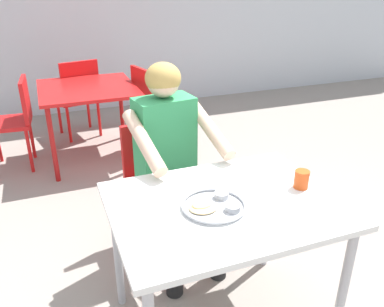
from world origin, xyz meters
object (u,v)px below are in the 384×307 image
object	(u,v)px
diner_foreground	(172,152)
chair_red_left	(16,116)
drinking_cup	(302,179)
table_foreground	(224,218)
chair_red_right	(153,102)
chair_foreground	(159,175)
chair_red_far	(79,94)
table_background_red	(88,95)
thali_tray	(214,205)

from	to	relation	value
diner_foreground	chair_red_left	size ratio (longest dim) A/B	1.49
drinking_cup	chair_red_left	size ratio (longest dim) A/B	0.11
table_foreground	chair_red_right	size ratio (longest dim) A/B	1.20
chair_foreground	table_foreground	bearing A→B (deg)	-84.83
chair_red_right	chair_red_left	bearing A→B (deg)	177.59
diner_foreground	chair_red_far	xyz separation A→B (m)	(-0.30, 2.36, -0.25)
chair_foreground	chair_red_left	size ratio (longest dim) A/B	0.98
table_background_red	chair_red_right	world-z (taller)	chair_red_right
table_foreground	chair_red_far	distance (m)	3.01
chair_red_right	chair_foreground	bearing A→B (deg)	-104.38
chair_foreground	chair_red_right	world-z (taller)	chair_red_right
chair_red_far	table_background_red	bearing A→B (deg)	-86.35
table_foreground	chair_foreground	world-z (taller)	chair_foreground
chair_red_far	drinking_cup	bearing A→B (deg)	-75.77
thali_tray	drinking_cup	bearing A→B (deg)	2.04
table_background_red	diner_foreground	bearing A→B (deg)	-81.51
drinking_cup	table_background_red	bearing A→B (deg)	106.76
drinking_cup	table_background_red	distance (m)	2.50
chair_foreground	table_background_red	world-z (taller)	chair_foreground
table_foreground	chair_red_left	size ratio (longest dim) A/B	1.23
chair_red_far	chair_red_left	bearing A→B (deg)	-137.95
table_foreground	chair_red_left	xyz separation A→B (m)	(-0.98, 2.42, -0.17)
drinking_cup	chair_foreground	xyz separation A→B (m)	(-0.48, 0.84, -0.30)
thali_tray	chair_foreground	bearing A→B (deg)	90.74
table_background_red	chair_red_far	bearing A→B (deg)	93.65
table_foreground	chair_foreground	size ratio (longest dim) A/B	1.25
table_background_red	drinking_cup	bearing A→B (deg)	-73.24
chair_foreground	chair_red_far	bearing A→B (deg)	97.40
thali_tray	chair_foreground	xyz separation A→B (m)	(-0.01, 0.86, -0.27)
chair_foreground	chair_red_far	xyz separation A→B (m)	(-0.28, 2.15, 0.01)
thali_tray	diner_foreground	world-z (taller)	diner_foreground
table_foreground	drinking_cup	distance (m)	0.43
drinking_cup	diner_foreground	size ratio (longest dim) A/B	0.07
table_background_red	chair_red_right	distance (m)	0.65
drinking_cup	chair_red_right	bearing A→B (deg)	92.12
diner_foreground	chair_red_right	size ratio (longest dim) A/B	1.45
thali_tray	chair_red_right	xyz separation A→B (m)	(0.38, 2.39, -0.25)
drinking_cup	chair_red_far	distance (m)	3.10
drinking_cup	diner_foreground	distance (m)	0.78
thali_tray	table_background_red	size ratio (longest dim) A/B	0.31
table_foreground	chair_red_far	world-z (taller)	chair_red_far
thali_tray	chair_red_right	world-z (taller)	chair_red_right
drinking_cup	chair_red_right	size ratio (longest dim) A/B	0.10
drinking_cup	thali_tray	bearing A→B (deg)	-177.96
drinking_cup	diner_foreground	world-z (taller)	diner_foreground
chair_foreground	chair_red_far	distance (m)	2.17
thali_tray	chair_red_right	bearing A→B (deg)	80.94
thali_tray	chair_red_left	world-z (taller)	chair_red_left
drinking_cup	chair_red_right	distance (m)	2.39
table_foreground	table_background_red	size ratio (longest dim) A/B	1.11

